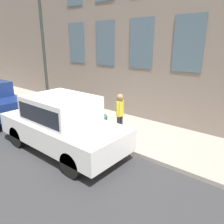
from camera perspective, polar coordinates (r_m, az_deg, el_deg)
The scene contains 7 objects.
ground_plane at distance 8.04m, azimuth -4.54°, elevation -7.41°, with size 80.00×80.00×0.00m, color #38383A.
sidewalk at distance 9.02m, azimuth 1.88°, elevation -4.05°, with size 2.90×60.00×0.12m.
building_facade at distance 9.74m, azimuth 8.46°, elevation 23.36°, with size 0.33×40.00×8.78m.
fire_hydrant at distance 7.97m, azimuth -2.04°, elevation -3.32°, with size 0.31×0.43×0.82m.
person at distance 7.78m, azimuth 2.09°, elevation 0.23°, with size 0.38×0.25×1.58m.
parked_car_white_near at distance 7.16m, azimuth -12.97°, elevation -2.50°, with size 1.88×4.49×1.83m.
street_lamp at distance 10.29m, azimuth -17.90°, elevation 20.33°, with size 0.36×0.36×6.36m.
Camera 1 is at (-5.18, -5.12, 3.42)m, focal length 35.00 mm.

